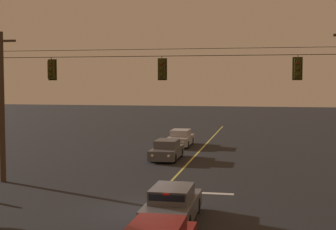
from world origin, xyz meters
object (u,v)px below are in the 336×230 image
object	(u,v)px
traffic_light_leftmost	(51,70)
traffic_light_centre	(298,68)
car_oncoming_lead	(167,150)
traffic_light_left_inner	(162,69)
car_oncoming_trailing	(181,138)
car_waiting_near_lane	(172,205)

from	to	relation	value
traffic_light_leftmost	traffic_light_centre	world-z (taller)	same
traffic_light_centre	car_oncoming_lead	xyz separation A→B (m)	(-8.28, 9.36, -5.48)
traffic_light_left_inner	car_oncoming_trailing	bearing A→B (deg)	96.44
car_oncoming_lead	traffic_light_leftmost	bearing A→B (deg)	-115.05
traffic_light_left_inner	car_waiting_near_lane	bearing A→B (deg)	-74.05
traffic_light_left_inner	car_oncoming_lead	distance (m)	10.97
traffic_light_leftmost	traffic_light_left_inner	xyz separation A→B (m)	(5.99, 0.00, 0.00)
traffic_light_left_inner	car_oncoming_lead	bearing A→B (deg)	99.76
car_oncoming_trailing	traffic_light_centre	bearing A→B (deg)	-63.00
traffic_light_leftmost	car_waiting_near_lane	distance (m)	10.93
traffic_light_left_inner	car_oncoming_trailing	distance (m)	17.78
traffic_light_centre	traffic_light_leftmost	bearing A→B (deg)	180.00
traffic_light_leftmost	car_oncoming_trailing	distance (m)	18.14
traffic_light_leftmost	car_oncoming_lead	bearing A→B (deg)	64.95
traffic_light_leftmost	traffic_light_centre	bearing A→B (deg)	0.00
traffic_light_leftmost	traffic_light_left_inner	size ratio (longest dim) A/B	1.00
car_waiting_near_lane	traffic_light_leftmost	bearing A→B (deg)	143.46
car_oncoming_lead	car_oncoming_trailing	bearing A→B (deg)	92.19
traffic_light_leftmost	car_oncoming_lead	world-z (taller)	traffic_light_leftmost
car_oncoming_trailing	traffic_light_left_inner	bearing A→B (deg)	-83.56
car_waiting_near_lane	car_oncoming_lead	size ratio (longest dim) A/B	0.98
car_waiting_near_lane	car_oncoming_trailing	size ratio (longest dim) A/B	0.98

